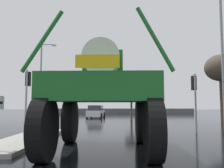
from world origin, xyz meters
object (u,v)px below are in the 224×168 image
object	(u,v)px
sedan_ahead	(96,112)
traffic_signal_near_left	(28,87)
oversize_sprayer	(103,94)
traffic_signal_far_left	(154,95)
bare_tree_right	(221,69)
traffic_signal_near_right	(194,90)
streetlight_far_left	(42,77)
bare_tree_far_center	(131,87)

from	to	relation	value
sedan_ahead	traffic_signal_near_left	world-z (taller)	traffic_signal_near_left
oversize_sprayer	traffic_signal_far_left	distance (m)	20.10
sedan_ahead	traffic_signal_near_left	bearing A→B (deg)	174.95
traffic_signal_far_left	bare_tree_right	size ratio (longest dim) A/B	0.59
traffic_signal_near_right	streetlight_far_left	xyz separation A→B (m)	(-12.94, 12.82, 2.28)
traffic_signal_near_right	traffic_signal_far_left	distance (m)	14.02
sedan_ahead	bare_tree_far_center	distance (m)	12.68
oversize_sprayer	traffic_signal_far_left	world-z (taller)	oversize_sprayer
sedan_ahead	bare_tree_right	distance (m)	14.99
traffic_signal_near_left	bare_tree_right	xyz separation A→B (m)	(15.05, 8.32, 2.31)
traffic_signal_near_right	bare_tree_right	xyz separation A→B (m)	(5.25, 8.32, 2.50)
traffic_signal_far_left	traffic_signal_near_left	bearing A→B (deg)	-124.55
traffic_signal_near_right	oversize_sprayer	bearing A→B (deg)	-132.84
traffic_signal_near_right	streetlight_far_left	size ratio (longest dim) A/B	0.39
traffic_signal_near_right	traffic_signal_far_left	world-z (taller)	traffic_signal_far_left
bare_tree_right	bare_tree_far_center	size ratio (longest dim) A/B	1.09
bare_tree_right	bare_tree_far_center	distance (m)	19.73
traffic_signal_near_left	traffic_signal_near_right	size ratio (longest dim) A/B	1.07
oversize_sprayer	traffic_signal_near_left	world-z (taller)	oversize_sprayer
sedan_ahead	traffic_signal_far_left	bearing A→B (deg)	-99.48
traffic_signal_near_left	traffic_signal_far_left	size ratio (longest dim) A/B	0.99
sedan_ahead	traffic_signal_near_right	size ratio (longest dim) A/B	1.25
traffic_signal_far_left	bare_tree_far_center	world-z (taller)	bare_tree_far_center
sedan_ahead	traffic_signal_near_left	size ratio (longest dim) A/B	1.16
bare_tree_right	traffic_signal_far_left	bearing A→B (deg)	133.39
traffic_signal_near_right	bare_tree_right	world-z (taller)	bare_tree_right
traffic_signal_near_left	streetlight_far_left	bearing A→B (deg)	103.78
oversize_sprayer	streetlight_far_left	xyz separation A→B (m)	(-7.88, 18.28, 2.77)
oversize_sprayer	bare_tree_far_center	distance (m)	32.42
traffic_signal_far_left	traffic_signal_near_right	bearing A→B (deg)	-89.44
oversize_sprayer	traffic_signal_near_left	xyz separation A→B (m)	(-4.74, 5.45, 0.68)
bare_tree_right	sedan_ahead	bearing A→B (deg)	148.72
traffic_signal_far_left	oversize_sprayer	bearing A→B (deg)	-104.18
streetlight_far_left	sedan_ahead	bearing A→B (deg)	26.64
oversize_sprayer	traffic_signal_far_left	size ratio (longest dim) A/B	1.51
traffic_signal_far_left	sedan_ahead	bearing A→B (deg)	165.65
traffic_signal_near_right	bare_tree_far_center	world-z (taller)	bare_tree_far_center
streetlight_far_left	bare_tree_right	world-z (taller)	streetlight_far_left
sedan_ahead	bare_tree_right	xyz separation A→B (m)	(12.29, -7.46, 4.26)
traffic_signal_near_left	bare_tree_far_center	bearing A→B (deg)	73.55
bare_tree_right	oversize_sprayer	bearing A→B (deg)	-126.81
oversize_sprayer	traffic_signal_near_left	size ratio (longest dim) A/B	1.54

